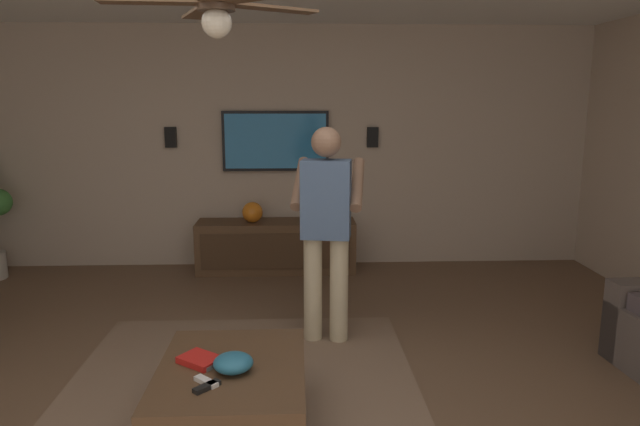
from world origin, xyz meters
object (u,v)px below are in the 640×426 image
(media_console, at_px, (276,246))
(book, at_px, (200,360))
(ceiling_fan, at_px, (216,8))
(bowl, at_px, (233,363))
(remote_white, at_px, (206,382))
(tv, at_px, (276,141))
(wall_speaker_left, at_px, (373,137))
(remote_grey, at_px, (214,364))
(vase_round, at_px, (252,212))
(coffee_table, at_px, (232,384))
(wall_speaker_right, at_px, (171,137))
(remote_black, at_px, (207,387))
(person_standing, at_px, (326,222))

(media_console, relative_size, book, 7.73)
(ceiling_fan, bearing_deg, bowl, -167.83)
(media_console, xyz_separation_m, remote_white, (-3.28, 0.24, 0.14))
(tv, height_order, bowl, tv)
(wall_speaker_left, bearing_deg, media_console, 103.42)
(bowl, bearing_deg, media_console, -2.15)
(remote_grey, distance_m, vase_round, 3.06)
(remote_white, relative_size, remote_grey, 1.00)
(ceiling_fan, bearing_deg, coffee_table, -169.03)
(bowl, xyz_separation_m, vase_round, (3.11, 0.13, 0.21))
(coffee_table, height_order, wall_speaker_right, wall_speaker_right)
(coffee_table, xyz_separation_m, remote_black, (-0.25, 0.09, 0.12))
(person_standing, bearing_deg, remote_black, 164.65)
(bowl, xyz_separation_m, wall_speaker_right, (3.40, 1.01, 0.99))
(tv, relative_size, wall_speaker_right, 5.25)
(coffee_table, relative_size, ceiling_fan, 0.85)
(remote_white, xyz_separation_m, remote_grey, (0.19, -0.01, 0.00))
(person_standing, xyz_separation_m, book, (-1.20, 0.76, -0.51))
(remote_white, distance_m, remote_grey, 0.20)
(remote_grey, relative_size, vase_round, 0.68)
(person_standing, xyz_separation_m, remote_white, (-1.44, 0.69, -0.52))
(wall_speaker_left, relative_size, wall_speaker_right, 1.00)
(book, bearing_deg, vase_round, 125.16)
(wall_speaker_right, bearing_deg, book, -166.02)
(remote_grey, distance_m, wall_speaker_left, 3.72)
(media_console, xyz_separation_m, ceiling_fan, (-2.85, 0.18, 2.02))
(coffee_table, bearing_deg, person_standing, -25.09)
(media_console, relative_size, remote_black, 11.33)
(remote_black, relative_size, vase_round, 0.68)
(media_console, relative_size, wall_speaker_right, 7.73)
(person_standing, distance_m, bowl, 1.51)
(book, relative_size, vase_round, 1.00)
(bowl, relative_size, remote_black, 1.43)
(tv, distance_m, person_standing, 2.18)
(coffee_table, bearing_deg, wall_speaker_right, 16.61)
(media_console, height_order, remote_black, media_console)
(bowl, bearing_deg, ceiling_fan, 12.17)
(remote_white, relative_size, remote_black, 1.00)
(book, height_order, wall_speaker_left, wall_speaker_left)
(person_standing, height_order, remote_white, person_standing)
(remote_white, bearing_deg, coffee_table, 103.73)
(media_console, distance_m, remote_grey, 3.10)
(vase_round, bearing_deg, remote_black, -179.72)
(bowl, height_order, remote_black, bowl)
(tv, distance_m, wall_speaker_left, 1.06)
(tv, distance_m, vase_round, 0.82)
(person_standing, relative_size, ceiling_fan, 1.39)
(person_standing, relative_size, bowl, 7.65)
(remote_black, height_order, book, book)
(person_standing, relative_size, wall_speaker_left, 7.45)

